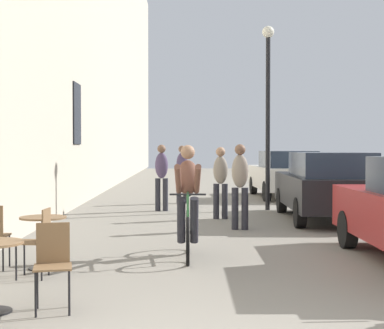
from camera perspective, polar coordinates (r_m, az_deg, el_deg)
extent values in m
cube|color=black|center=(17.07, -10.86, 4.76)|extent=(0.04, 1.10, 1.70)
cylinder|color=black|center=(6.21, -11.58, -11.87)|extent=(0.02, 0.02, 0.45)
cylinder|color=black|center=(6.22, -14.62, -11.87)|extent=(0.02, 0.02, 0.45)
cylinder|color=black|center=(6.53, -11.58, -11.21)|extent=(0.02, 0.02, 0.45)
cylinder|color=black|center=(6.53, -14.47, -11.21)|extent=(0.02, 0.02, 0.45)
cube|color=brown|center=(6.32, -13.08, -9.46)|extent=(0.44, 0.44, 0.02)
cube|color=brown|center=(6.46, -13.05, -7.24)|extent=(0.34, 0.08, 0.42)
cylinder|color=black|center=(8.64, -13.93, -9.51)|extent=(0.40, 0.40, 0.02)
cylinder|color=black|center=(8.58, -13.95, -7.24)|extent=(0.05, 0.05, 0.67)
cylinder|color=brown|center=(8.53, -13.97, -4.91)|extent=(0.64, 0.64, 0.02)
cylinder|color=black|center=(7.95, -16.35, -8.93)|extent=(0.02, 0.02, 0.45)
cylinder|color=black|center=(8.25, -15.62, -8.54)|extent=(0.02, 0.02, 0.45)
cylinder|color=black|center=(7.85, -14.09, -9.04)|extent=(0.02, 0.02, 0.45)
cylinder|color=black|center=(8.15, -13.44, -8.64)|extent=(0.02, 0.02, 0.45)
cube|color=brown|center=(8.01, -14.89, -7.13)|extent=(0.40, 0.40, 0.02)
cube|color=brown|center=(7.93, -13.65, -5.60)|extent=(0.04, 0.34, 0.42)
cylinder|color=black|center=(8.88, -16.93, -7.82)|extent=(0.02, 0.02, 0.45)
cylinder|color=black|center=(8.57, -17.50, -8.16)|extent=(0.02, 0.02, 0.45)
torus|color=black|center=(8.62, -0.40, -7.33)|extent=(0.06, 0.71, 0.71)
torus|color=black|center=(9.66, -0.41, -6.36)|extent=(0.06, 0.71, 0.71)
cylinder|color=#2D6B38|center=(9.53, -0.41, -4.74)|extent=(0.04, 0.21, 0.58)
cylinder|color=#2D6B38|center=(9.00, -0.40, -2.97)|extent=(0.04, 0.82, 0.14)
cylinder|color=#2D6B38|center=(8.60, -0.40, -5.10)|extent=(0.04, 0.09, 0.67)
cylinder|color=#2D6B38|center=(9.16, -0.40, -6.55)|extent=(0.04, 1.00, 0.12)
cylinder|color=black|center=(8.59, -0.40, -2.86)|extent=(0.52, 0.03, 0.03)
ellipsoid|color=black|center=(9.41, -0.41, -2.89)|extent=(0.12, 0.24, 0.06)
ellipsoid|color=brown|center=(9.31, -0.41, -1.25)|extent=(0.34, 0.35, 0.59)
sphere|color=#A57A5B|center=(9.26, -0.41, 1.18)|extent=(0.22, 0.22, 0.22)
cylinder|color=#26262D|center=(9.29, 0.21, -5.31)|extent=(0.13, 0.40, 0.75)
cylinder|color=#26262D|center=(9.29, -1.02, -5.31)|extent=(0.13, 0.40, 0.75)
cylinder|color=brown|center=(8.93, 0.51, -1.41)|extent=(0.10, 0.75, 0.48)
cylinder|color=brown|center=(8.93, -1.32, -1.41)|extent=(0.11, 0.75, 0.48)
cylinder|color=#26262D|center=(12.26, 5.04, -4.20)|extent=(0.14, 0.14, 0.85)
cylinder|color=#26262D|center=(12.27, 4.10, -4.20)|extent=(0.14, 0.14, 0.85)
ellipsoid|color=gray|center=(12.21, 4.58, -0.63)|extent=(0.37, 0.28, 0.68)
sphere|color=brown|center=(12.20, 4.59, 1.43)|extent=(0.22, 0.22, 0.22)
cylinder|color=#26262D|center=(14.07, 3.13, -3.52)|extent=(0.14, 0.14, 0.82)
cylinder|color=#26262D|center=(14.08, 2.31, -3.51)|extent=(0.14, 0.14, 0.82)
ellipsoid|color=gray|center=(14.03, 2.72, -0.52)|extent=(0.37, 0.28, 0.65)
sphere|color=#A57A5B|center=(14.02, 2.73, 1.22)|extent=(0.22, 0.22, 0.22)
cylinder|color=#26262D|center=(15.84, -2.54, -2.88)|extent=(0.14, 0.14, 0.86)
cylinder|color=#26262D|center=(15.85, -3.26, -2.87)|extent=(0.14, 0.14, 0.86)
ellipsoid|color=#4C3D5B|center=(15.80, -2.91, -0.09)|extent=(0.35, 0.25, 0.68)
sphere|color=brown|center=(15.79, -2.91, 1.50)|extent=(0.22, 0.22, 0.22)
cylinder|color=#26262D|center=(18.00, -1.26, -2.35)|extent=(0.14, 0.14, 0.85)
cylinder|color=#26262D|center=(17.98, -0.63, -2.36)|extent=(0.14, 0.14, 0.85)
ellipsoid|color=#4C3D5B|center=(17.95, -0.95, 0.07)|extent=(0.36, 0.27, 0.67)
sphere|color=brown|center=(17.94, -0.95, 1.46)|extent=(0.22, 0.22, 0.22)
cylinder|color=black|center=(16.16, 7.21, 3.84)|extent=(0.12, 0.12, 4.60)
sphere|color=silver|center=(16.43, 7.24, 12.37)|extent=(0.32, 0.32, 0.32)
cylinder|color=black|center=(10.35, 14.55, -5.98)|extent=(0.21, 0.63, 0.62)
cube|color=black|center=(14.24, 12.57, -2.43)|extent=(1.96, 4.45, 0.72)
cube|color=#283342|center=(13.69, 13.03, 0.01)|extent=(1.61, 2.42, 0.53)
cylinder|color=black|center=(15.55, 8.50, -3.39)|extent=(0.23, 0.64, 0.63)
cylinder|color=black|center=(15.85, 14.45, -3.33)|extent=(0.23, 0.64, 0.63)
cylinder|color=black|center=(12.70, 10.21, -4.53)|extent=(0.23, 0.64, 0.63)
cylinder|color=black|center=(13.06, 17.41, -4.40)|extent=(0.23, 0.64, 0.63)
cube|color=beige|center=(20.33, 8.74, -1.21)|extent=(1.93, 4.43, 0.71)
cube|color=#283342|center=(19.80, 9.04, 0.51)|extent=(1.59, 2.41, 0.53)
cylinder|color=black|center=(21.64, 5.84, -1.98)|extent=(0.22, 0.64, 0.63)
cylinder|color=black|center=(21.94, 10.11, -1.95)|extent=(0.22, 0.64, 0.63)
cylinder|color=black|center=(18.79, 7.12, -2.53)|extent=(0.22, 0.64, 0.63)
cylinder|color=black|center=(19.13, 12.00, -2.48)|extent=(0.22, 0.64, 0.63)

